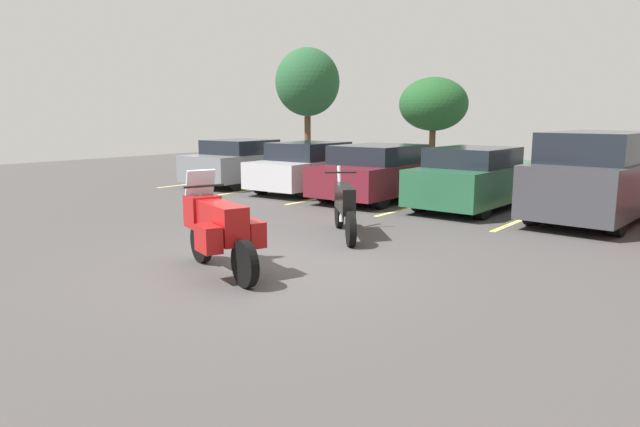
# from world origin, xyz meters

# --- Properties ---
(ground) EXTENTS (44.00, 44.00, 0.10)m
(ground) POSITION_xyz_m (0.00, 0.00, -0.05)
(ground) COLOR #423F3F
(motorcycle_touring) EXTENTS (2.11, 1.09, 1.45)m
(motorcycle_touring) POSITION_xyz_m (-0.28, -0.67, 0.67)
(motorcycle_touring) COLOR black
(motorcycle_touring) RESTS_ON ground
(motorcycle_second) EXTENTS (1.69, 1.75, 1.25)m
(motorcycle_second) POSITION_xyz_m (-0.36, 2.49, 0.57)
(motorcycle_second) COLOR black
(motorcycle_second) RESTS_ON ground
(parking_stripes) EXTENTS (16.41, 5.00, 0.01)m
(parking_stripes) POSITION_xyz_m (-1.05, 7.11, 0.00)
(parking_stripes) COLOR #EAE066
(parking_stripes) RESTS_ON ground
(car_grey) EXTENTS (2.16, 4.36, 1.47)m
(car_grey) POSITION_xyz_m (-7.71, 7.01, 0.72)
(car_grey) COLOR slate
(car_grey) RESTS_ON ground
(car_silver) EXTENTS (2.03, 4.48, 1.46)m
(car_silver) POSITION_xyz_m (-4.94, 7.11, 0.71)
(car_silver) COLOR #B7B7BC
(car_silver) RESTS_ON ground
(car_maroon) EXTENTS (2.05, 4.76, 1.47)m
(car_maroon) POSITION_xyz_m (-2.42, 7.09, 0.72)
(car_maroon) COLOR maroon
(car_maroon) RESTS_ON ground
(car_green) EXTENTS (1.85, 4.68, 1.49)m
(car_green) POSITION_xyz_m (0.21, 7.29, 0.72)
(car_green) COLOR #235638
(car_green) RESTS_ON ground
(car_charcoal) EXTENTS (2.09, 4.95, 1.91)m
(car_charcoal) POSITION_xyz_m (2.93, 7.31, 0.95)
(car_charcoal) COLOR #38383D
(car_charcoal) RESTS_ON ground
(tree_rear) EXTENTS (3.58, 3.58, 5.94)m
(tree_rear) POSITION_xyz_m (-14.98, 18.83, 4.05)
(tree_rear) COLOR #4C3823
(tree_rear) RESTS_ON ground
(tree_left) EXTENTS (3.47, 3.47, 4.14)m
(tree_left) POSITION_xyz_m (-8.04, 20.50, 2.79)
(tree_left) COLOR #4C3823
(tree_left) RESTS_ON ground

